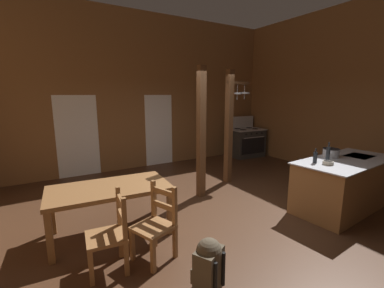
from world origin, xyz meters
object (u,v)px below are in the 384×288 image
at_px(dining_table, 110,192).
at_px(mixing_bowl_on_counter, 328,163).
at_px(stove_range, 246,142).
at_px(backpack, 209,264).
at_px(ladderback_chair_near_window, 156,224).
at_px(ladderback_chair_by_post, 111,234).
at_px(stockpot_on_counter, 331,153).
at_px(kitchen_island, 344,184).
at_px(bottle_short_on_counter, 315,157).
at_px(bottle_tall_on_counter, 328,153).

xyz_separation_m(dining_table, mixing_bowl_on_counter, (3.28, -1.29, 0.29)).
relative_size(stove_range, backpack, 2.21).
distance_m(ladderback_chair_near_window, ladderback_chair_by_post, 0.56).
bearing_deg(mixing_bowl_on_counter, stockpot_on_counter, 27.65).
xyz_separation_m(backpack, mixing_bowl_on_counter, (2.68, 0.41, 0.63)).
relative_size(ladderback_chair_by_post, stockpot_on_counter, 2.61).
distance_m(backpack, mixing_bowl_on_counter, 2.78).
relative_size(kitchen_island, stockpot_on_counter, 6.12).
bearing_deg(bottle_short_on_counter, ladderback_chair_by_post, 175.01).
distance_m(backpack, bottle_short_on_counter, 2.74).
distance_m(kitchen_island, backpack, 3.35).
height_order(stove_range, stockpot_on_counter, stove_range).
height_order(ladderback_chair_near_window, bottle_short_on_counter, bottle_short_on_counter).
height_order(dining_table, mixing_bowl_on_counter, mixing_bowl_on_counter).
relative_size(dining_table, backpack, 2.96).
bearing_deg(ladderback_chair_near_window, backpack, -73.88).
relative_size(backpack, stockpot_on_counter, 1.64).
height_order(stove_range, mixing_bowl_on_counter, stove_range).
bearing_deg(mixing_bowl_on_counter, bottle_tall_on_counter, 33.66).
relative_size(kitchen_island, ladderback_chair_near_window, 2.34).
height_order(kitchen_island, backpack, kitchen_island).
relative_size(dining_table, ladderback_chair_by_post, 1.86).
distance_m(stove_range, backpack, 6.37).
height_order(dining_table, bottle_short_on_counter, bottle_short_on_counter).
xyz_separation_m(kitchen_island, dining_table, (-3.91, 1.26, 0.19)).
bearing_deg(kitchen_island, bottle_short_on_counter, 168.72).
distance_m(dining_table, mixing_bowl_on_counter, 3.53).
bearing_deg(ladderback_chair_near_window, kitchen_island, -6.17).
height_order(dining_table, backpack, dining_table).
distance_m(dining_table, bottle_short_on_counter, 3.39).
height_order(kitchen_island, ladderback_chair_by_post, ladderback_chair_by_post).
relative_size(kitchen_island, bottle_short_on_counter, 8.77).
bearing_deg(ladderback_chair_by_post, ladderback_chair_near_window, -5.87).
relative_size(stockpot_on_counter, bottle_short_on_counter, 1.43).
bearing_deg(ladderback_chair_near_window, bottle_short_on_counter, -4.81).
height_order(kitchen_island, stove_range, stove_range).
distance_m(ladderback_chair_by_post, mixing_bowl_on_counter, 3.54).
relative_size(stove_range, bottle_short_on_counter, 5.21).
xyz_separation_m(kitchen_island, bottle_tall_on_counter, (-0.42, 0.12, 0.59)).
height_order(backpack, mixing_bowl_on_counter, mixing_bowl_on_counter).
bearing_deg(mixing_bowl_on_counter, bottle_short_on_counter, 119.10).
distance_m(kitchen_island, ladderback_chair_near_window, 3.58).
relative_size(kitchen_island, bottle_tall_on_counter, 6.60).
bearing_deg(ladderback_chair_near_window, bottle_tall_on_counter, -4.81).
xyz_separation_m(stove_range, ladderback_chair_near_window, (-4.81, -3.61, -0.03)).
height_order(stockpot_on_counter, bottle_tall_on_counter, bottle_tall_on_counter).
bearing_deg(ladderback_chair_by_post, mixing_bowl_on_counter, -7.71).
bearing_deg(dining_table, bottle_tall_on_counter, -18.11).
xyz_separation_m(stove_range, dining_table, (-5.16, -2.73, 0.17)).
relative_size(kitchen_island, backpack, 3.73).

